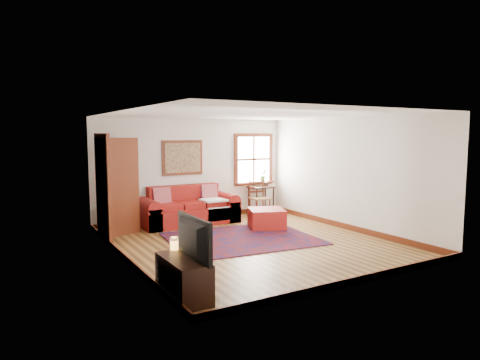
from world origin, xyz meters
TOP-DOWN VIEW (x-y plane):
  - ground at (0.00, 0.00)m, footprint 5.50×5.50m
  - room_envelope at (0.00, 0.02)m, footprint 5.04×5.54m
  - window at (1.78, 2.70)m, footprint 1.18×0.20m
  - doorway at (-2.21, 1.78)m, footprint 0.89×1.08m
  - framed_artwork at (-0.30, 2.71)m, footprint 1.05×0.07m
  - persian_rug at (-0.02, 0.36)m, footprint 3.10×2.59m
  - red_leather_sofa at (-0.34, 2.30)m, footprint 2.30×0.95m
  - red_ottoman at (0.98, 0.95)m, footprint 1.00×1.00m
  - side_table at (1.79, 2.41)m, footprint 0.63×0.47m
  - ladder_back_chair at (1.60, 2.24)m, footprint 0.49×0.47m
  - media_cabinet at (-2.27, -1.96)m, footprint 0.43×0.96m
  - television at (-2.25, -2.04)m, footprint 0.13×0.96m
  - candle_hurricane at (-2.22, -1.52)m, footprint 0.12×0.12m

SIDE VIEW (x-z plane):
  - ground at x=0.00m, z-range 0.00..0.00m
  - persian_rug at x=-0.02m, z-range 0.00..0.02m
  - red_ottoman at x=0.98m, z-range 0.00..0.44m
  - media_cabinet at x=-2.27m, z-range 0.00..0.53m
  - red_leather_sofa at x=-0.34m, z-range -0.15..0.75m
  - ladder_back_chair at x=1.60m, z-range 0.04..1.00m
  - candle_hurricane at x=-2.22m, z-range 0.52..0.70m
  - side_table at x=1.79m, z-range 0.25..1.00m
  - television at x=-2.25m, z-range 0.53..1.08m
  - doorway at x=-2.21m, z-range 0.00..2.14m
  - window at x=1.78m, z-range 0.62..2.00m
  - framed_artwork at x=-0.30m, z-range 1.13..1.98m
  - room_envelope at x=0.00m, z-range 0.39..2.91m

